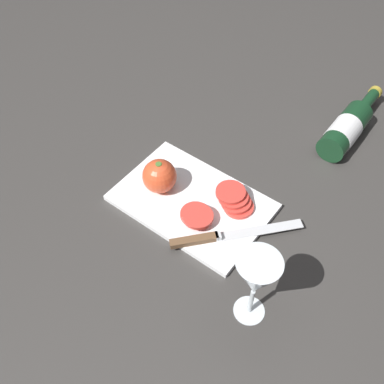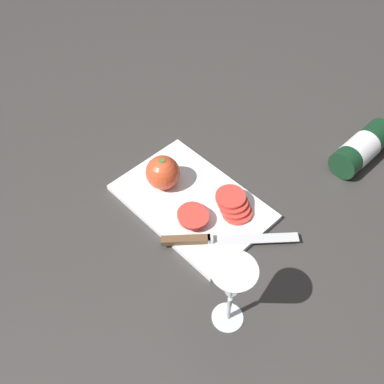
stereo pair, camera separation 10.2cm
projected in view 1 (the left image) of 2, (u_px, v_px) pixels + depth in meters
The scene contains 8 objects.
ground_plane at pixel (211, 211), 1.04m from camera, with size 3.00×3.00×0.00m, color #383533.
cutting_board at pixel (192, 202), 1.05m from camera, with size 0.35×0.23×0.01m.
wine_bottle at pixel (347, 128), 1.17m from camera, with size 0.07×0.30×0.07m.
wine_glass at pixel (256, 279), 0.79m from camera, with size 0.08×0.08×0.18m.
whole_tomato at pixel (160, 176), 1.04m from camera, with size 0.08×0.08×0.08m.
knife at pixel (212, 238), 0.97m from camera, with size 0.21×0.24×0.01m.
tomato_slice_stack_near at pixel (197, 215), 1.00m from camera, with size 0.09×0.08×0.02m.
tomato_slice_stack_far at pixel (235, 199), 1.03m from camera, with size 0.10×0.08×0.03m.
Camera 1 is at (-0.35, 0.53, 0.83)m, focal length 42.00 mm.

